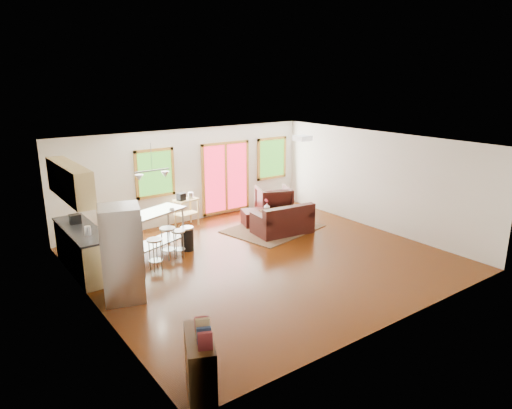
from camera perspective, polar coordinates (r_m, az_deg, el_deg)
floor at (r=10.35m, az=0.98°, el=-6.83°), size 7.50×7.00×0.02m
ceiling at (r=9.66m, az=1.05°, el=7.69°), size 7.50×7.00×0.02m
back_wall at (r=12.82m, az=-8.46°, el=3.58°), size 7.50×0.02×2.60m
left_wall at (r=8.33m, az=-20.20°, el=-3.91°), size 0.02×7.00×2.60m
right_wall at (r=12.48m, az=14.97°, el=2.88°), size 0.02×7.00×2.60m
front_wall at (r=7.56m, az=17.27°, el=-5.62°), size 7.50×0.02×2.60m
window_left at (r=12.32m, az=-12.51°, el=3.83°), size 1.10×0.05×1.30m
french_doors at (r=13.40m, az=-3.78°, el=3.37°), size 1.60×0.05×2.10m
window_right at (r=14.28m, az=2.00°, el=5.80°), size 1.10×0.05×1.30m
rug at (r=12.28m, az=2.15°, el=-3.04°), size 2.67×2.25×0.02m
loveseat at (r=11.87m, az=3.42°, el=-2.19°), size 1.57×0.99×0.79m
coffee_table at (r=12.49m, az=3.22°, el=-0.97°), size 1.17×0.79×0.44m
armchair at (r=13.36m, az=2.22°, el=0.60°), size 1.18×1.15×0.96m
ottoman at (r=12.54m, az=-0.21°, el=-1.69°), size 0.80×0.80×0.42m
vase at (r=12.63m, az=1.37°, el=-0.14°), size 0.21×0.21×0.30m
book at (r=12.58m, az=3.02°, el=-0.03°), size 0.22×0.08×0.29m
cabinets at (r=10.08m, az=-21.24°, el=-2.89°), size 0.64×2.24×2.30m
refrigerator at (r=8.59m, az=-16.36°, el=-5.90°), size 0.88×0.87×1.77m
island at (r=10.65m, az=-12.73°, el=-2.56°), size 1.71×1.13×1.01m
cup at (r=10.65m, az=-10.48°, el=-0.64°), size 0.14×0.12×0.12m
bar_stool_a at (r=9.83m, az=-12.52°, el=-5.21°), size 0.36×0.36×0.69m
bar_stool_b at (r=10.34m, az=-10.98°, el=-3.86°), size 0.45×0.45×0.73m
bar_stool_c at (r=10.39m, az=-9.66°, el=-4.07°), size 0.36×0.36×0.65m
trash_can at (r=10.86m, az=-8.59°, el=-4.22°), size 0.34×0.34×0.57m
kitchen_cart at (r=12.48m, az=-8.79°, el=0.18°), size 0.69×0.52×0.96m
bookshelf at (r=6.24m, az=-6.99°, el=-19.09°), size 0.67×0.95×1.04m
ceiling_flush at (r=11.13m, az=5.84°, el=8.27°), size 0.35×0.35×0.12m
pendant_light at (r=10.13m, az=-12.82°, el=3.58°), size 0.80×0.18×0.79m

